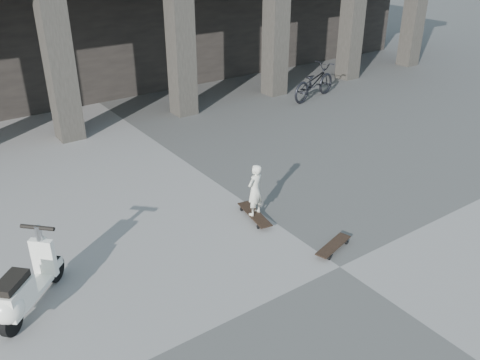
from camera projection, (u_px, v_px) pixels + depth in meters
ground at (340, 267)px, 8.67m from camera, size 90.00×90.00×0.00m
longboard at (255, 215)px, 10.07m from camera, size 0.43×1.10×0.11m
skateboard_spare at (333, 246)px, 9.09m from camera, size 0.92×0.46×0.11m
child at (255, 190)px, 9.82m from camera, size 0.44×0.36×1.06m
scooter at (21, 293)px, 7.34m from camera, size 1.30×1.30×1.18m
bicycle at (314, 82)px, 16.88m from camera, size 2.27×1.24×1.13m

